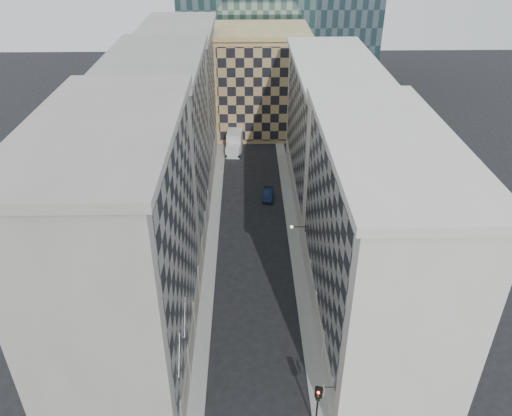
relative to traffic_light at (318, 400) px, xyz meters
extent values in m
cube|color=gray|center=(-9.90, 26.65, -3.44)|extent=(1.50, 100.00, 0.15)
cube|color=gray|center=(0.60, 26.65, -3.44)|extent=(1.50, 100.00, 0.15)
cube|color=gray|center=(-15.65, 7.65, 7.98)|extent=(10.00, 22.00, 23.00)
cube|color=gray|center=(-10.77, 7.65, 9.48)|extent=(0.25, 19.36, 18.00)
cube|color=gray|center=(-10.85, 7.65, -1.92)|extent=(0.45, 21.12, 3.20)
cube|color=gray|center=(-15.65, 7.65, 19.83)|extent=(10.80, 22.80, 0.70)
cylinder|color=gray|center=(-11.00, 4.90, -1.32)|extent=(0.90, 0.90, 4.40)
cylinder|color=gray|center=(-11.00, 10.40, -1.32)|extent=(0.90, 0.90, 4.40)
cylinder|color=gray|center=(-11.00, 15.90, -1.32)|extent=(0.90, 0.90, 4.40)
cube|color=gray|center=(-15.65, 29.65, 7.48)|extent=(10.00, 22.00, 22.00)
cube|color=gray|center=(-10.77, 29.65, 8.98)|extent=(0.25, 19.36, 17.00)
cube|color=gray|center=(-10.85, 29.65, -1.92)|extent=(0.45, 21.12, 3.20)
cube|color=gray|center=(-15.65, 29.65, 18.83)|extent=(10.80, 22.80, 0.70)
cylinder|color=gray|center=(-11.00, 21.40, -1.32)|extent=(0.90, 0.90, 4.40)
cylinder|color=gray|center=(-11.00, 26.90, -1.32)|extent=(0.90, 0.90, 4.40)
cylinder|color=gray|center=(-11.00, 32.40, -1.32)|extent=(0.90, 0.90, 4.40)
cylinder|color=gray|center=(-11.00, 37.90, -1.32)|extent=(0.90, 0.90, 4.40)
cube|color=gray|center=(-15.65, 51.65, 6.98)|extent=(10.00, 22.00, 21.00)
cube|color=gray|center=(-10.77, 51.65, 8.48)|extent=(0.25, 19.36, 16.00)
cube|color=gray|center=(-10.85, 51.65, -1.92)|extent=(0.45, 21.12, 3.20)
cube|color=gray|center=(-15.65, 51.65, 17.83)|extent=(10.80, 22.80, 0.70)
cylinder|color=gray|center=(-11.00, 43.40, -1.32)|extent=(0.90, 0.90, 4.40)
cylinder|color=gray|center=(-11.00, 48.90, -1.32)|extent=(0.90, 0.90, 4.40)
cylinder|color=gray|center=(-11.00, 54.40, -1.32)|extent=(0.90, 0.90, 4.40)
cylinder|color=gray|center=(-11.00, 59.90, -1.32)|extent=(0.90, 0.90, 4.40)
cube|color=beige|center=(6.35, 11.65, 6.48)|extent=(10.00, 26.00, 20.00)
cube|color=gray|center=(1.47, 11.65, 7.98)|extent=(0.25, 22.88, 15.00)
cube|color=beige|center=(1.55, 11.65, -1.92)|extent=(0.45, 24.96, 3.20)
cube|color=beige|center=(6.35, 11.65, 16.83)|extent=(10.80, 26.80, 0.70)
cylinder|color=beige|center=(1.70, 1.25, -1.32)|extent=(0.90, 0.90, 4.40)
cylinder|color=beige|center=(1.70, 6.45, -1.32)|extent=(0.90, 0.90, 4.40)
cylinder|color=beige|center=(1.70, 11.65, -1.32)|extent=(0.90, 0.90, 4.40)
cylinder|color=beige|center=(1.70, 16.85, -1.32)|extent=(0.90, 0.90, 4.40)
cylinder|color=beige|center=(1.70, 22.05, -1.32)|extent=(0.90, 0.90, 4.40)
cube|color=beige|center=(6.35, 38.65, 5.98)|extent=(10.00, 28.00, 19.00)
cube|color=gray|center=(1.47, 38.65, 7.48)|extent=(0.25, 24.64, 14.00)
cube|color=beige|center=(1.55, 38.65, -1.92)|extent=(0.45, 26.88, 3.20)
cube|color=beige|center=(6.35, 38.65, 15.83)|extent=(10.80, 28.80, 0.70)
cube|color=tan|center=(-2.65, 64.65, 5.48)|extent=(16.00, 14.00, 18.00)
cube|color=tan|center=(-2.65, 57.55, 5.48)|extent=(15.20, 0.25, 16.50)
cube|color=tan|center=(-2.65, 64.65, 14.88)|extent=(16.80, 14.80, 0.80)
cube|color=#2B2721|center=(-4.65, 78.65, 10.48)|extent=(6.00, 6.00, 28.00)
cylinder|color=gray|center=(-10.55, 0.65, 4.48)|extent=(0.10, 2.33, 2.33)
cylinder|color=gray|center=(-10.55, 4.65, 4.48)|extent=(0.10, 2.33, 2.33)
cylinder|color=black|center=(0.45, 20.65, 2.68)|extent=(1.80, 0.08, 0.08)
sphere|color=#FFE5B2|center=(-0.45, 20.65, 2.68)|extent=(0.36, 0.36, 0.36)
cylinder|color=black|center=(0.00, -0.01, -1.65)|extent=(0.15, 0.15, 3.44)
cube|color=black|center=(0.00, -0.01, 0.66)|extent=(0.43, 0.38, 1.18)
cube|color=black|center=(0.04, 0.18, 0.66)|extent=(0.58, 0.18, 1.34)
sphere|color=#FF0C07|center=(-0.04, -0.17, 1.06)|extent=(0.21, 0.21, 0.21)
sphere|color=#331E05|center=(-0.04, -0.17, 0.66)|extent=(0.21, 0.21, 0.21)
sphere|color=black|center=(-0.04, -0.17, 0.26)|extent=(0.21, 0.21, 0.21)
cube|color=silver|center=(-7.68, 52.65, -2.55)|extent=(2.57, 2.77, 1.94)
cube|color=silver|center=(-7.46, 55.44, -1.85)|extent=(2.79, 4.07, 3.34)
cylinder|color=black|center=(-8.83, 51.88, -3.03)|extent=(0.40, 0.99, 0.97)
cylinder|color=black|center=(-6.68, 51.70, -3.03)|extent=(0.40, 0.99, 0.97)
cylinder|color=black|center=(-8.43, 56.82, -3.03)|extent=(0.40, 0.99, 0.97)
cylinder|color=black|center=(-6.28, 56.65, -3.03)|extent=(0.40, 0.99, 0.97)
imported|color=#101E3D|center=(-2.33, 37.94, -2.85)|extent=(1.68, 4.12, 1.33)
cylinder|color=black|center=(0.95, 0.65, 0.66)|extent=(0.75, 0.08, 0.06)
cube|color=beige|center=(0.51, 0.65, 0.28)|extent=(0.08, 0.66, 0.66)
camera|label=1|loc=(-5.36, -25.59, 32.94)|focal=35.00mm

